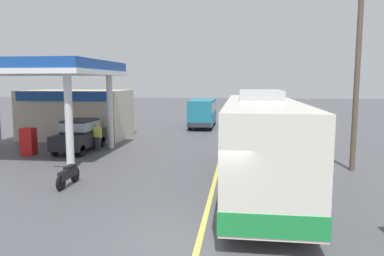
{
  "coord_description": "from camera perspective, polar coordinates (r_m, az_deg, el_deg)",
  "views": [
    {
      "loc": [
        0.97,
        -8.99,
        4.03
      ],
      "look_at": [
        -1.5,
        10.0,
        1.6
      ],
      "focal_mm": 34.56,
      "sensor_mm": 36.0,
      "label": 1
    }
  ],
  "objects": [
    {
      "name": "pedestrian_near_pump",
      "position": [
        24.23,
        -15.52,
        -0.38
      ],
      "size": [
        0.55,
        0.22,
        1.66
      ],
      "color": "#33333F",
      "rests_on": "ground"
    },
    {
      "name": "car_at_pump",
      "position": [
        22.39,
        -16.9,
        -0.83
      ],
      "size": [
        1.7,
        4.2,
        1.82
      ],
      "color": "black",
      "rests_on": "ground"
    },
    {
      "name": "pedestrian_by_shop",
      "position": [
        22.05,
        -14.41,
        -1.07
      ],
      "size": [
        0.55,
        0.22,
        1.66
      ],
      "color": "#33333F",
      "rests_on": "ground"
    },
    {
      "name": "gas_station_roadside",
      "position": [
        25.56,
        -19.25,
        3.68
      ],
      "size": [
        9.1,
        11.95,
        5.1
      ],
      "color": "#194799",
      "rests_on": "ground"
    },
    {
      "name": "lane_divider_stripe",
      "position": [
        24.35,
        5.03,
        -2.31
      ],
      "size": [
        0.16,
        50.0,
        0.01
      ],
      "primitive_type": "cube",
      "color": "#D8CC4C",
      "rests_on": "ground"
    },
    {
      "name": "coach_bus_main",
      "position": [
        13.86,
        10.56,
        -2.49
      ],
      "size": [
        2.6,
        11.04,
        3.69
      ],
      "color": "silver",
      "rests_on": "ground"
    },
    {
      "name": "minibus_opposing_lane",
      "position": [
        32.48,
        1.67,
        2.71
      ],
      "size": [
        2.04,
        6.13,
        2.44
      ],
      "color": "teal",
      "rests_on": "ground"
    },
    {
      "name": "ground",
      "position": [
        29.29,
        5.44,
        -0.71
      ],
      "size": [
        120.0,
        120.0,
        0.0
      ],
      "primitive_type": "plane",
      "color": "#4C4C51"
    },
    {
      "name": "utility_pole_roadside",
      "position": [
        17.95,
        24.16,
        8.16
      ],
      "size": [
        1.8,
        0.24,
        8.67
      ],
      "color": "brown",
      "rests_on": "ground"
    },
    {
      "name": "motorcycle_parked_forecourt",
      "position": [
        15.14,
        -18.55,
        -6.85
      ],
      "size": [
        0.55,
        1.8,
        0.92
      ],
      "color": "black",
      "rests_on": "ground"
    }
  ]
}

